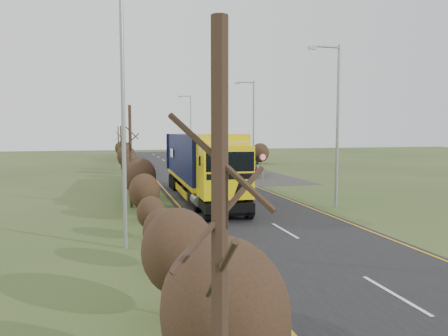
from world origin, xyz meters
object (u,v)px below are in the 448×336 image
Objects in this scene: lorry at (200,162)px; car_blue_sedan at (247,167)px; streetlight_near at (336,119)px; speed_sign at (263,161)px; car_red_hatchback at (246,169)px.

lorry is 3.59× the size of car_blue_sedan.
speed_sign is (0.57, 14.12, -3.44)m from streetlight_near.
speed_sign reaches higher than car_blue_sedan.
streetlight_near is (-0.21, -18.10, 4.49)m from car_red_hatchback.
speed_sign is (-0.45, -6.10, 1.05)m from car_blue_sedan.
streetlight_near reaches higher than car_red_hatchback.
car_blue_sedan is at bearing 63.37° from lorry.
car_blue_sedan is 0.47× the size of streetlight_near.
speed_sign is at bearing 50.94° from lorry.
car_blue_sedan is 1.75× the size of speed_sign.
car_red_hatchback is at bearing 89.34° from streetlight_near.
car_blue_sedan is at bearing 85.79° from speed_sign.
lorry is 14.71m from car_red_hatchback.
streetlight_near is (6.92, -5.36, 2.72)m from lorry.
streetlight_near is 14.54m from speed_sign.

